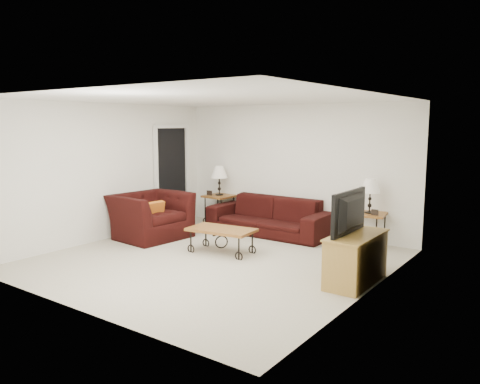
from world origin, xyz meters
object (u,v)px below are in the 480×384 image
at_px(side_table_left, 219,209).
at_px(lamp_left, 219,181).
at_px(side_table_right, 369,230).
at_px(coffee_table, 221,241).
at_px(sofa, 269,216).
at_px(lamp_right, 370,196).
at_px(armchair, 151,216).
at_px(television, 356,213).
at_px(tv_stand, 356,259).
at_px(backpack, 348,239).

relative_size(side_table_left, lamp_left, 1.00).
relative_size(side_table_right, coffee_table, 0.55).
height_order(sofa, side_table_left, sofa).
distance_m(lamp_left, coffee_table, 2.42).
xyz_separation_m(lamp_right, armchair, (-3.55, -1.75, -0.48)).
distance_m(side_table_right, television, 2.12).
distance_m(side_table_left, tv_stand, 4.31).
bearing_deg(backpack, lamp_right, 73.96).
xyz_separation_m(lamp_right, backpack, (-0.16, -0.50, -0.68)).
bearing_deg(armchair, backpack, -64.83).
bearing_deg(lamp_right, backpack, -107.77).
bearing_deg(lamp_right, armchair, -153.82).
distance_m(lamp_right, tv_stand, 2.10).
bearing_deg(tv_stand, backpack, 116.43).
xyz_separation_m(armchair, backpack, (3.39, 1.24, -0.20)).
height_order(lamp_left, coffee_table, lamp_left).
xyz_separation_m(side_table_right, backpack, (-0.16, -0.50, -0.08)).
xyz_separation_m(side_table_right, tv_stand, (0.55, -1.94, 0.04)).
xyz_separation_m(side_table_right, coffee_table, (-1.84, -1.79, -0.09)).
xyz_separation_m(side_table_right, lamp_right, (0.00, 0.00, 0.60)).
bearing_deg(lamp_left, lamp_right, -0.00).
xyz_separation_m(lamp_right, tv_stand, (0.55, -1.94, -0.56)).
bearing_deg(side_table_right, lamp_right, 0.00).
height_order(lamp_left, lamp_right, lamp_left).
distance_m(tv_stand, television, 0.63).
distance_m(sofa, armchair, 2.26).
xyz_separation_m(side_table_left, lamp_left, (0.00, 0.00, 0.62)).
bearing_deg(television, lamp_right, -164.61).
height_order(armchair, backpack, armchair).
height_order(side_table_right, tv_stand, tv_stand).
bearing_deg(coffee_table, lamp_left, 128.92).
bearing_deg(armchair, television, -87.74).
bearing_deg(sofa, side_table_right, 5.33).
bearing_deg(lamp_right, side_table_left, 180.00).
height_order(lamp_right, tv_stand, lamp_right).
relative_size(lamp_left, backpack, 1.39).
bearing_deg(tv_stand, sofa, 144.62).
bearing_deg(sofa, tv_stand, -35.38).
bearing_deg(television, side_table_left, -116.92).
bearing_deg(coffee_table, armchair, 178.38).
distance_m(armchair, television, 4.13).
xyz_separation_m(sofa, lamp_right, (1.93, 0.18, 0.55)).
distance_m(lamp_left, tv_stand, 4.35).
relative_size(coffee_table, television, 1.09).
distance_m(side_table_left, television, 4.34).
bearing_deg(side_table_left, coffee_table, -51.08).
height_order(side_table_left, side_table_right, side_table_left).
distance_m(sofa, lamp_left, 1.49).
bearing_deg(tv_stand, television, 180.00).
bearing_deg(sofa, backpack, -10.36).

